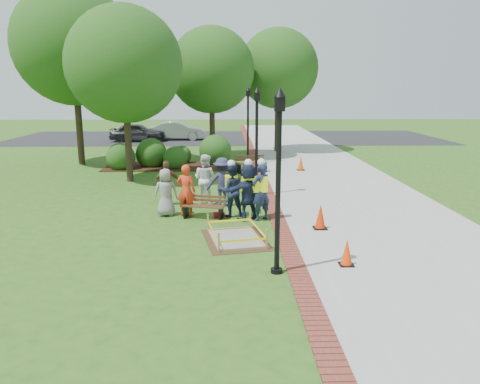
{
  "coord_description": "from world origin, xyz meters",
  "views": [
    {
      "loc": [
        0.13,
        -13.26,
        4.26
      ],
      "look_at": [
        0.5,
        1.2,
        1.0
      ],
      "focal_mm": 35.0,
      "sensor_mm": 36.0,
      "label": 1
    }
  ],
  "objects_px": {
    "bench_near": "(204,211)",
    "hivis_worker_c": "(231,189)",
    "hivis_worker_a": "(248,190)",
    "lamp_near": "(278,168)",
    "cone_front": "(347,253)",
    "hivis_worker_b": "(261,190)",
    "wet_concrete_pad": "(236,232)"
  },
  "relations": [
    {
      "from": "wet_concrete_pad",
      "to": "cone_front",
      "type": "relative_size",
      "value": 3.76
    },
    {
      "from": "cone_front",
      "to": "bench_near",
      "type": "bearing_deg",
      "value": 130.55
    },
    {
      "from": "hivis_worker_b",
      "to": "hivis_worker_c",
      "type": "height_order",
      "value": "hivis_worker_b"
    },
    {
      "from": "wet_concrete_pad",
      "to": "hivis_worker_a",
      "type": "relative_size",
      "value": 1.28
    },
    {
      "from": "hivis_worker_a",
      "to": "hivis_worker_c",
      "type": "distance_m",
      "value": 0.69
    },
    {
      "from": "bench_near",
      "to": "hivis_worker_a",
      "type": "bearing_deg",
      "value": -6.53
    },
    {
      "from": "lamp_near",
      "to": "hivis_worker_b",
      "type": "distance_m",
      "value": 4.7
    },
    {
      "from": "wet_concrete_pad",
      "to": "hivis_worker_c",
      "type": "distance_m",
      "value": 2.62
    },
    {
      "from": "hivis_worker_b",
      "to": "lamp_near",
      "type": "bearing_deg",
      "value": -89.24
    },
    {
      "from": "bench_near",
      "to": "hivis_worker_c",
      "type": "bearing_deg",
      "value": 15.87
    },
    {
      "from": "cone_front",
      "to": "hivis_worker_c",
      "type": "bearing_deg",
      "value": 121.13
    },
    {
      "from": "cone_front",
      "to": "lamp_near",
      "type": "bearing_deg",
      "value": -167.56
    },
    {
      "from": "wet_concrete_pad",
      "to": "cone_front",
      "type": "bearing_deg",
      "value": -37.58
    },
    {
      "from": "cone_front",
      "to": "hivis_worker_c",
      "type": "height_order",
      "value": "hivis_worker_c"
    },
    {
      "from": "cone_front",
      "to": "lamp_near",
      "type": "xyz_separation_m",
      "value": [
        -1.74,
        -0.38,
        2.15
      ]
    },
    {
      "from": "lamp_near",
      "to": "hivis_worker_a",
      "type": "bearing_deg",
      "value": 96.01
    },
    {
      "from": "cone_front",
      "to": "hivis_worker_a",
      "type": "bearing_deg",
      "value": 118.18
    },
    {
      "from": "lamp_near",
      "to": "cone_front",
      "type": "bearing_deg",
      "value": 12.44
    },
    {
      "from": "cone_front",
      "to": "lamp_near",
      "type": "relative_size",
      "value": 0.16
    },
    {
      "from": "wet_concrete_pad",
      "to": "hivis_worker_b",
      "type": "bearing_deg",
      "value": 67.06
    },
    {
      "from": "hivis_worker_c",
      "to": "bench_near",
      "type": "bearing_deg",
      "value": -164.13
    },
    {
      "from": "cone_front",
      "to": "hivis_worker_c",
      "type": "xyz_separation_m",
      "value": [
        -2.76,
        4.57,
        0.62
      ]
    },
    {
      "from": "lamp_near",
      "to": "wet_concrete_pad",
      "type": "bearing_deg",
      "value": 110.72
    },
    {
      "from": "cone_front",
      "to": "hivis_worker_a",
      "type": "distance_m",
      "value": 4.74
    },
    {
      "from": "hivis_worker_a",
      "to": "bench_near",
      "type": "bearing_deg",
      "value": 173.47
    },
    {
      "from": "bench_near",
      "to": "hivis_worker_c",
      "type": "relative_size",
      "value": 0.76
    },
    {
      "from": "hivis_worker_b",
      "to": "cone_front",
      "type": "bearing_deg",
      "value": -66.19
    },
    {
      "from": "bench_near",
      "to": "hivis_worker_c",
      "type": "height_order",
      "value": "hivis_worker_c"
    },
    {
      "from": "wet_concrete_pad",
      "to": "lamp_near",
      "type": "height_order",
      "value": "lamp_near"
    },
    {
      "from": "wet_concrete_pad",
      "to": "hivis_worker_c",
      "type": "bearing_deg",
      "value": 92.26
    },
    {
      "from": "hivis_worker_a",
      "to": "lamp_near",
      "type": "bearing_deg",
      "value": -83.99
    },
    {
      "from": "bench_near",
      "to": "lamp_near",
      "type": "distance_m",
      "value": 5.55
    }
  ]
}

